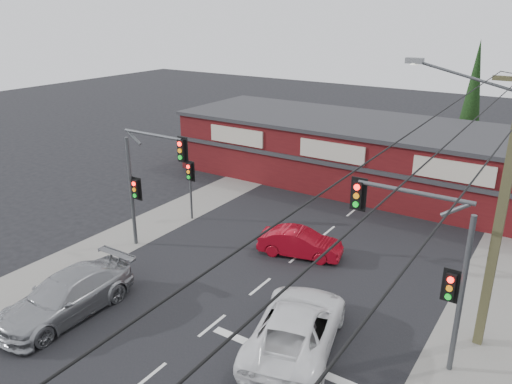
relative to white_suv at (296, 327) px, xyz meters
The scene contains 16 objects.
ground 3.40m from the white_suv, 166.77° to the left, with size 120.00×120.00×0.00m, color black.
road_strip 6.64m from the white_suv, 119.19° to the left, with size 14.00×70.00×0.01m, color black.
verge_left 13.08m from the white_suv, 153.83° to the left, with size 3.00×70.00×0.02m, color gray.
verge_right 7.86m from the white_suv, 47.44° to the left, with size 3.00×70.00×0.02m, color gray.
stop_line 1.13m from the white_suv, 69.04° to the right, with size 6.50×0.35×0.01m, color silver.
white_suv is the anchor object (origin of this frame).
silver_suv 8.90m from the white_suv, 159.82° to the right, with size 2.27×5.60×1.62m, color #999C9E.
red_sedan 6.96m from the white_suv, 117.36° to the left, with size 1.38×3.97×1.31m, color maroon.
lane_dashes 3.47m from the white_suv, 162.38° to the left, with size 0.12×38.13×0.01m.
shop_building 18.28m from the white_suv, 103.35° to the left, with size 27.30×8.40×4.22m.
conifer_near 25.19m from the white_suv, 89.34° to the left, with size 1.80×1.80×9.25m.
traffic_mast_left 10.50m from the white_suv, 164.03° to the left, with size 3.77×0.27×5.97m.
traffic_mast_right 5.12m from the white_suv, 25.75° to the left, with size 3.96×0.27×5.97m.
pedestal_signal 12.52m from the white_suv, 147.01° to the left, with size 0.55×0.27×3.38m.
utility_pole 7.84m from the white_suv, 36.02° to the left, with size 4.38×0.59×10.00m.
power_lines 9.91m from the white_suv, 18.04° to the right, with size 2.01×29.00×1.22m.
Camera 1 is at (10.00, -13.68, 11.17)m, focal length 35.00 mm.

